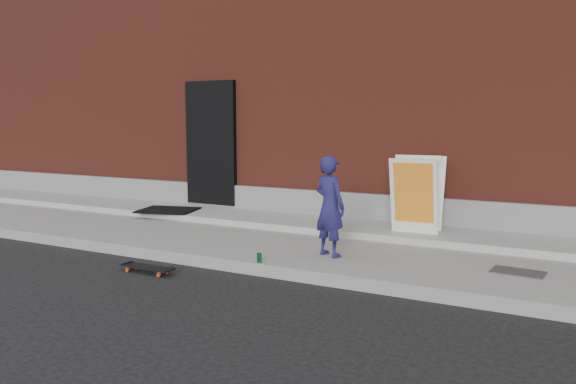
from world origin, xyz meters
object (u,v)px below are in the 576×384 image
Objects in this scene: child at (330,206)px; pizza_sign at (417,194)px; soda_can at (259,258)px; skateboard at (147,268)px.

child is 1.15× the size of pizza_sign.
pizza_sign is (0.68, 1.52, 0.02)m from child.
child is 1.08m from soda_can.
pizza_sign is 9.57× the size of soda_can.
pizza_sign is at bearing 60.22° from soda_can.
skateboard is 3.80m from pizza_sign.
soda_can is (1.24, 0.54, 0.14)m from skateboard.
pizza_sign is (2.51, 2.76, 0.73)m from skateboard.
child reaches higher than pizza_sign.
skateboard is at bearing 55.73° from child.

